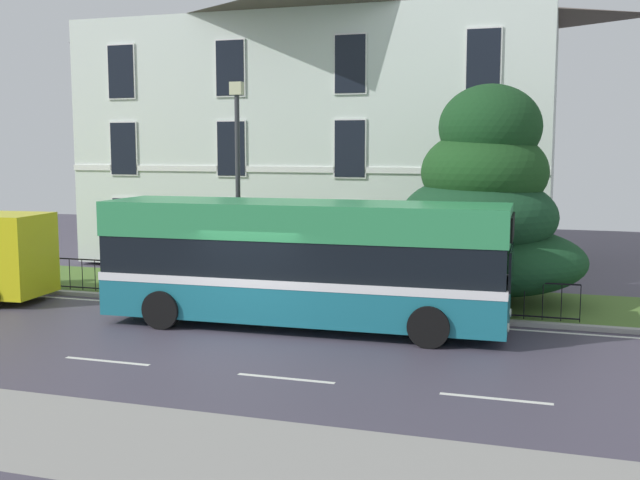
% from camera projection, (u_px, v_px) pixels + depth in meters
% --- Properties ---
extents(ground_plane, '(60.00, 56.00, 0.18)m').
position_uv_depth(ground_plane, '(243.00, 340.00, 17.79)').
color(ground_plane, '#433D4C').
extents(georgian_townhouse, '(17.58, 10.73, 10.42)m').
position_uv_depth(georgian_townhouse, '(333.00, 125.00, 30.86)').
color(georgian_townhouse, silver).
rests_on(georgian_townhouse, ground_plane).
extents(iron_verge_railing, '(18.98, 0.04, 0.97)m').
position_uv_depth(iron_verge_railing, '(231.00, 282.00, 21.74)').
color(iron_verge_railing, black).
rests_on(iron_verge_railing, ground_plane).
extents(evergreen_tree, '(5.16, 5.10, 6.07)m').
position_uv_depth(evergreen_tree, '(487.00, 211.00, 21.18)').
color(evergreen_tree, '#423328').
rests_on(evergreen_tree, ground_plane).
extents(single_decker_bus, '(10.14, 2.87, 3.13)m').
position_uv_depth(single_decker_bus, '(303.00, 262.00, 18.87)').
color(single_decker_bus, '#1B6C7E').
rests_on(single_decker_bus, ground_plane).
extents(street_lamp_post, '(0.36, 0.24, 6.18)m').
position_uv_depth(street_lamp_post, '(238.00, 175.00, 21.73)').
color(street_lamp_post, '#333338').
rests_on(street_lamp_post, ground_plane).
extents(litter_bin, '(0.56, 0.56, 1.22)m').
position_uv_depth(litter_bin, '(37.00, 265.00, 24.33)').
color(litter_bin, '#4C4742').
rests_on(litter_bin, ground_plane).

